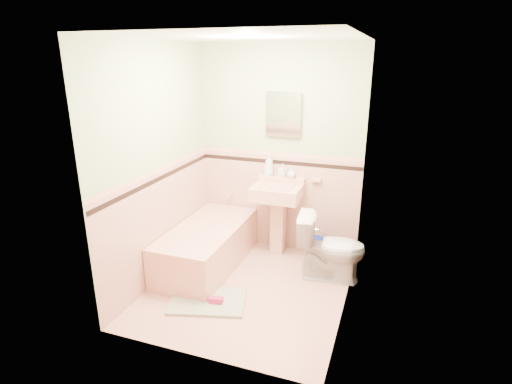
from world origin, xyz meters
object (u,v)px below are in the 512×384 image
(medicine_cabinet, at_px, (284,114))
(shoe, at_px, (216,300))
(bathtub, at_px, (207,247))
(soap_bottle_left, at_px, (269,165))
(soap_bottle_right, at_px, (291,173))
(sink, at_px, (277,221))
(toilet, at_px, (331,247))
(bucket, at_px, (316,250))
(soap_bottle_mid, at_px, (282,170))

(medicine_cabinet, relative_size, shoe, 3.61)
(bathtub, xyz_separation_m, soap_bottle_left, (0.52, 0.71, 0.86))
(bathtub, xyz_separation_m, soap_bottle_right, (0.80, 0.71, 0.79))
(sink, distance_m, soap_bottle_right, 0.61)
(toilet, distance_m, bucket, 0.49)
(soap_bottle_mid, relative_size, soap_bottle_right, 1.26)
(sink, relative_size, soap_bottle_right, 6.88)
(toilet, distance_m, shoe, 1.36)
(medicine_cabinet, bearing_deg, bathtub, -132.58)
(bathtub, height_order, soap_bottle_left, soap_bottle_left)
(toilet, bearing_deg, shoe, 127.55)
(soap_bottle_left, relative_size, shoe, 1.93)
(soap_bottle_mid, relative_size, bucket, 0.62)
(sink, relative_size, bucket, 3.38)
(sink, height_order, soap_bottle_left, soap_bottle_left)
(sink, distance_m, medicine_cabinet, 1.27)
(soap_bottle_right, bearing_deg, bathtub, -138.34)
(medicine_cabinet, distance_m, shoe, 2.21)
(medicine_cabinet, bearing_deg, shoe, -99.43)
(medicine_cabinet, relative_size, soap_bottle_left, 1.87)
(shoe, bearing_deg, soap_bottle_left, 76.24)
(soap_bottle_mid, xyz_separation_m, soap_bottle_right, (0.11, 0.00, -0.02))
(bathtub, relative_size, soap_bottle_right, 11.60)
(sink, distance_m, toilet, 0.81)
(soap_bottle_mid, height_order, bucket, soap_bottle_mid)
(sink, bearing_deg, soap_bottle_right, 56.74)
(bathtub, bearing_deg, soap_bottle_right, 41.66)
(soap_bottle_left, relative_size, soap_bottle_mid, 1.64)
(soap_bottle_left, bearing_deg, toilet, -30.92)
(shoe, bearing_deg, bathtub, 110.76)
(medicine_cabinet, xyz_separation_m, soap_bottle_mid, (0.01, -0.03, -0.67))
(soap_bottle_left, bearing_deg, sink, -48.35)
(medicine_cabinet, xyz_separation_m, toilet, (0.72, -0.56, -1.33))
(bathtub, height_order, shoe, bathtub)
(medicine_cabinet, bearing_deg, soap_bottle_left, -169.39)
(bathtub, xyz_separation_m, shoe, (0.44, -0.72, -0.17))
(soap_bottle_left, height_order, bucket, soap_bottle_left)
(shoe, bearing_deg, sink, 68.56)
(sink, height_order, medicine_cabinet, medicine_cabinet)
(medicine_cabinet, distance_m, bucket, 1.66)
(soap_bottle_left, height_order, soap_bottle_right, soap_bottle_left)
(soap_bottle_left, bearing_deg, soap_bottle_mid, 0.00)
(bathtub, xyz_separation_m, soap_bottle_mid, (0.69, 0.71, 0.81))
(sink, bearing_deg, soap_bottle_mid, 87.35)
(medicine_cabinet, height_order, bucket, medicine_cabinet)
(bathtub, bearing_deg, shoe, -58.78)
(bathtub, bearing_deg, bucket, 25.10)
(soap_bottle_mid, distance_m, shoe, 1.75)
(bathtub, distance_m, soap_bottle_left, 1.23)
(soap_bottle_left, distance_m, shoe, 1.76)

